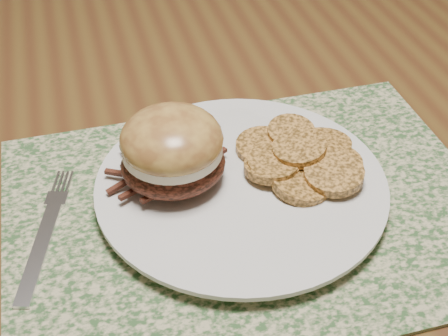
% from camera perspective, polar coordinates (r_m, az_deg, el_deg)
% --- Properties ---
extents(dining_table, '(1.50, 0.90, 0.75)m').
position_cam_1_polar(dining_table, '(0.83, 3.55, 4.03)').
color(dining_table, '#563B19').
rests_on(dining_table, ground).
extents(placemat, '(0.45, 0.33, 0.00)m').
position_cam_1_polar(placemat, '(0.59, 2.39, -3.75)').
color(placemat, '#2F522A').
rests_on(placemat, dining_table).
extents(dinner_plate, '(0.26, 0.26, 0.02)m').
position_cam_1_polar(dinner_plate, '(0.59, 1.58, -1.74)').
color(dinner_plate, silver).
rests_on(dinner_plate, placemat).
extents(pork_sandwich, '(0.10, 0.10, 0.07)m').
position_cam_1_polar(pork_sandwich, '(0.57, -4.75, 1.67)').
color(pork_sandwich, black).
rests_on(pork_sandwich, dinner_plate).
extents(roasted_potatoes, '(0.13, 0.14, 0.03)m').
position_cam_1_polar(roasted_potatoes, '(0.61, 6.91, 0.91)').
color(roasted_potatoes, '#BD8037').
rests_on(roasted_potatoes, dinner_plate).
extents(fork, '(0.06, 0.16, 0.00)m').
position_cam_1_polar(fork, '(0.58, -15.95, -5.58)').
color(fork, silver).
rests_on(fork, placemat).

